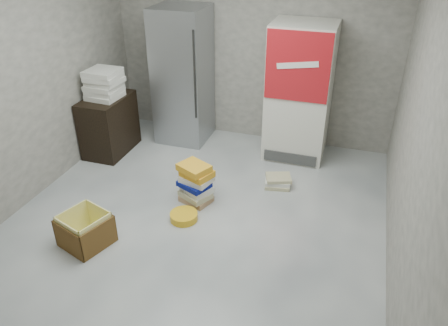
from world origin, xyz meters
The scene contains 10 objects.
ground centered at (0.00, 0.00, 0.00)m, with size 5.00×5.00×0.00m, color silver.
room_shell centered at (0.00, 0.00, 1.80)m, with size 4.04×5.04×2.82m.
steel_fridge centered at (-0.90, 2.13, 0.95)m, with size 0.70×0.72×1.90m.
coke_cooler centered at (0.75, 2.12, 0.90)m, with size 0.80×0.73×1.80m.
wood_shelf centered at (-1.73, 1.40, 0.40)m, with size 0.50×0.80×0.80m, color black.
supply_box_stack centered at (-1.72, 1.40, 0.99)m, with size 0.44×0.44×0.39m.
phonebook_stack_main centered at (-0.13, 0.59, 0.25)m, with size 0.44×0.42×0.50m.
phonebook_stack_side centered at (0.71, 1.21, 0.07)m, with size 0.36×0.32×0.14m.
cardboard_box centered at (-0.92, -0.46, 0.15)m, with size 0.55×0.55×0.35m.
bucket_lid centered at (-0.13, 0.21, 0.04)m, with size 0.31×0.31×0.08m, color gold.
Camera 1 is at (1.49, -3.34, 2.95)m, focal length 35.00 mm.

